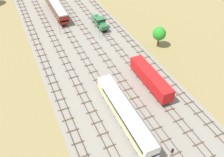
% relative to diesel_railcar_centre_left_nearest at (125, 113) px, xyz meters
% --- Properties ---
extents(ground_plane, '(480.00, 480.00, 0.00)m').
position_rel_diesel_railcar_centre_left_nearest_xyz_m(ground_plane, '(2.45, 23.46, -2.60)').
color(ground_plane, olive).
extents(ballast_bed, '(28.46, 176.00, 0.01)m').
position_rel_diesel_railcar_centre_left_nearest_xyz_m(ballast_bed, '(2.45, 23.46, -2.59)').
color(ballast_bed, gray).
rests_on(ballast_bed, ground).
extents(track_far_left, '(2.40, 126.00, 0.29)m').
position_rel_diesel_railcar_centre_left_nearest_xyz_m(track_far_left, '(-9.79, 24.46, -2.46)').
color(track_far_left, '#47382D').
rests_on(track_far_left, ground).
extents(track_left, '(2.40, 126.00, 0.29)m').
position_rel_diesel_railcar_centre_left_nearest_xyz_m(track_left, '(-4.89, 24.46, -2.46)').
color(track_left, '#47382D').
rests_on(track_left, ground).
extents(track_centre_left, '(2.40, 126.00, 0.29)m').
position_rel_diesel_railcar_centre_left_nearest_xyz_m(track_centre_left, '(0.00, 24.46, -2.46)').
color(track_centre_left, '#47382D').
rests_on(track_centre_left, ground).
extents(track_centre, '(2.40, 126.00, 0.29)m').
position_rel_diesel_railcar_centre_left_nearest_xyz_m(track_centre, '(4.89, 24.46, -2.46)').
color(track_centre, '#47382D').
rests_on(track_centre, ground).
extents(track_centre_right, '(2.40, 126.00, 0.29)m').
position_rel_diesel_railcar_centre_left_nearest_xyz_m(track_centre_right, '(9.79, 24.46, -2.46)').
color(track_centre_right, '#47382D').
rests_on(track_centre_right, ground).
extents(track_right, '(2.40, 126.00, 0.29)m').
position_rel_diesel_railcar_centre_left_nearest_xyz_m(track_right, '(14.68, 24.46, -2.46)').
color(track_right, '#47382D').
rests_on(track_right, ground).
extents(diesel_railcar_centre_left_nearest, '(2.96, 20.50, 3.80)m').
position_rel_diesel_railcar_centre_left_nearest_xyz_m(diesel_railcar_centre_left_nearest, '(0.00, 0.00, 0.00)').
color(diesel_railcar_centre_left_nearest, white).
rests_on(diesel_railcar_centre_left_nearest, ground).
extents(freight_boxcar_centre_right_near, '(2.87, 14.00, 3.60)m').
position_rel_diesel_railcar_centre_left_nearest_xyz_m(freight_boxcar_centre_right_near, '(9.79, 6.92, -0.15)').
color(freight_boxcar_centre_right_near, red).
rests_on(freight_boxcar_centre_right_near, ground).
extents(shunter_loco_centre_right_mid, '(2.74, 8.46, 3.10)m').
position_rel_diesel_railcar_centre_left_nearest_xyz_m(shunter_loco_centre_right_mid, '(9.79, 36.81, -0.59)').
color(shunter_loco_centre_right_mid, '#286638').
rests_on(shunter_loco_centre_right_mid, ground).
extents(diesel_railcar_centre_left_midfar, '(2.96, 20.50, 3.80)m').
position_rel_diesel_railcar_centre_left_nearest_xyz_m(diesel_railcar_centre_left_midfar, '(0.00, 51.18, 0.00)').
color(diesel_railcar_centre_left_midfar, maroon).
rests_on(diesel_railcar_centre_left_midfar, ground).
extents(signal_post_nearest, '(0.28, 0.47, 5.34)m').
position_rel_diesel_railcar_centre_left_nearest_xyz_m(signal_post_nearest, '(7.34, 30.86, 0.80)').
color(signal_post_nearest, gray).
rests_on(signal_post_nearest, ground).
extents(signal_post_near, '(0.28, 0.47, 4.94)m').
position_rel_diesel_railcar_centre_left_nearest_xyz_m(signal_post_near, '(2.45, -11.37, 0.57)').
color(signal_post_near, gray).
rests_on(signal_post_near, ground).
extents(signal_post_mid, '(0.28, 0.47, 4.73)m').
position_rel_diesel_railcar_centre_left_nearest_xyz_m(signal_post_mid, '(-2.45, 37.69, 0.44)').
color(signal_post_mid, gray).
rests_on(signal_post_mid, ground).
extents(lineside_tree_0, '(3.59, 3.59, 5.76)m').
position_rel_diesel_railcar_centre_left_nearest_xyz_m(lineside_tree_0, '(20.38, 20.41, 1.34)').
color(lineside_tree_0, '#4C331E').
rests_on(lineside_tree_0, ground).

